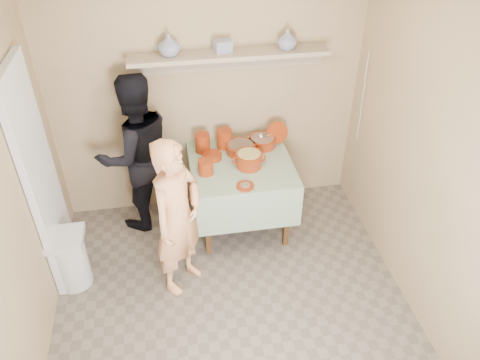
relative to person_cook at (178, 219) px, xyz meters
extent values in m
plane|color=#6B5F54|center=(0.39, -0.60, -0.74)|extent=(3.50, 3.50, 0.00)
cube|color=silver|center=(-1.07, 0.35, 0.26)|extent=(0.06, 0.70, 2.00)
cylinder|color=maroon|center=(0.31, 0.95, 0.12)|extent=(0.15, 0.15, 0.19)
cylinder|color=maroon|center=(0.53, 0.99, 0.12)|extent=(0.16, 0.16, 0.19)
cylinder|color=maroon|center=(0.30, 0.56, 0.10)|extent=(0.14, 0.14, 0.14)
cylinder|color=maroon|center=(0.39, 0.80, 0.05)|extent=(0.18, 0.18, 0.05)
cylinder|color=maroon|center=(1.06, 0.97, 0.14)|extent=(0.24, 0.12, 0.23)
imported|color=navy|center=(1.12, 1.02, 1.08)|extent=(0.22, 0.22, 0.18)
imported|color=navy|center=(0.07, 1.04, 1.08)|extent=(0.27, 0.27, 0.20)
cube|color=navy|center=(0.54, 1.04, 1.04)|extent=(0.18, 0.14, 0.11)
imported|color=#E89A64|center=(0.00, 0.00, 0.00)|extent=(0.62, 0.64, 1.47)
imported|color=black|center=(-0.33, 0.91, 0.08)|extent=(0.97, 0.88, 1.63)
cube|color=tan|center=(0.39, 1.16, 0.56)|extent=(3.00, 0.02, 2.60)
cube|color=tan|center=(1.90, -0.60, 0.56)|extent=(0.02, 3.50, 2.60)
cube|color=silver|center=(0.39, -0.60, 1.87)|extent=(3.00, 3.50, 0.02)
cube|color=#4C2D16|center=(0.26, 0.30, -0.38)|extent=(0.05, 0.05, 0.71)
cube|color=#4C2D16|center=(1.02, 0.30, -0.38)|extent=(0.05, 0.05, 0.71)
cube|color=#4C2D16|center=(0.26, 1.06, -0.38)|extent=(0.05, 0.05, 0.71)
cube|color=#4C2D16|center=(1.02, 1.06, -0.38)|extent=(0.05, 0.05, 0.71)
cube|color=#4C2D16|center=(0.64, 0.68, -0.01)|extent=(0.90, 0.90, 0.04)
cube|color=#1E592E|center=(0.64, 0.68, 0.02)|extent=(0.96, 0.96, 0.01)
cube|color=#1E592E|center=(0.64, 0.20, -0.20)|extent=(0.96, 0.01, 0.44)
cube|color=#1E592E|center=(0.64, 1.16, -0.20)|extent=(0.96, 0.01, 0.44)
cube|color=#1E592E|center=(0.16, 0.68, -0.20)|extent=(0.01, 0.96, 0.44)
cube|color=#1E592E|center=(1.12, 0.68, -0.20)|extent=(0.01, 0.96, 0.44)
cylinder|color=maroon|center=(0.67, 0.86, 0.07)|extent=(0.28, 0.28, 0.09)
cylinder|color=maroon|center=(0.67, 0.86, 0.11)|extent=(0.30, 0.30, 0.01)
cylinder|color=brown|center=(0.67, 0.86, 0.10)|extent=(0.25, 0.25, 0.05)
cylinder|color=maroon|center=(0.90, 0.94, 0.07)|extent=(0.26, 0.26, 0.09)
cylinder|color=maroon|center=(0.90, 0.94, 0.11)|extent=(0.28, 0.28, 0.01)
cylinder|color=#8C6B54|center=(0.90, 0.94, 0.10)|extent=(0.23, 0.23, 0.05)
cylinder|color=silver|center=(0.93, 0.84, 0.20)|extent=(0.01, 0.22, 0.16)
sphere|color=silver|center=(0.89, 0.96, 0.13)|extent=(0.07, 0.07, 0.07)
cylinder|color=maroon|center=(0.71, 0.61, 0.09)|extent=(0.24, 0.24, 0.14)
cylinder|color=maroon|center=(0.71, 0.61, 0.16)|extent=(0.25, 0.25, 0.01)
cylinder|color=tan|center=(0.71, 0.61, 0.14)|extent=(0.21, 0.21, 0.05)
torus|color=maroon|center=(0.59, 0.61, 0.10)|extent=(0.09, 0.02, 0.09)
torus|color=maroon|center=(0.83, 0.61, 0.10)|extent=(0.09, 0.02, 0.09)
cylinder|color=maroon|center=(0.62, 0.30, 0.03)|extent=(0.16, 0.16, 0.02)
cylinder|color=#8C6B54|center=(0.62, 0.30, 0.04)|extent=(0.09, 0.09, 0.01)
cube|color=tan|center=(0.59, 1.02, 0.96)|extent=(1.80, 0.25, 0.04)
cube|color=tan|center=(0.59, 1.14, 0.86)|extent=(1.80, 0.02, 0.18)
cylinder|color=silver|center=(-0.97, 0.14, -0.49)|extent=(0.30, 0.30, 0.50)
cube|color=silver|center=(-0.97, 0.14, -0.21)|extent=(0.32, 0.32, 0.06)
cylinder|color=silver|center=(1.86, 0.90, 0.81)|extent=(0.01, 0.01, 0.30)
cylinder|color=silver|center=(1.86, 0.88, 0.51)|extent=(0.01, 0.01, 0.30)
cylinder|color=silver|center=(1.86, 0.86, 0.21)|extent=(0.01, 0.01, 0.30)
camera|label=1|loc=(0.02, -2.95, 2.52)|focal=35.00mm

